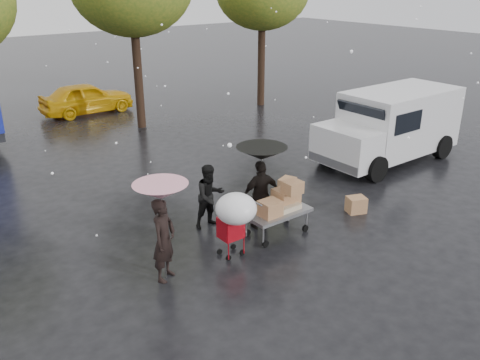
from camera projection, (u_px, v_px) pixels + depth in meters
ground at (252, 248)px, 11.01m from camera, size 90.00×90.00×0.00m
person_pink at (164, 240)px, 9.63m from camera, size 0.73×0.67×1.68m
person_middle at (210, 196)px, 11.71m from camera, size 0.76×0.60×1.53m
person_black at (261, 195)px, 11.65m from camera, size 1.02×0.58×1.64m
umbrella_pink at (161, 191)px, 9.26m from camera, size 1.03×1.03×2.00m
umbrella_black at (262, 153)px, 11.27m from camera, size 1.15×1.15×1.98m
vendor_cart at (280, 204)px, 11.41m from camera, size 1.52×0.80×1.27m
shopping_cart at (235, 212)px, 10.25m from camera, size 0.84×0.84×1.46m
white_van at (391, 124)px, 15.87m from camera, size 4.91×2.18×2.20m
box_ground_near at (356, 205)px, 12.62m from camera, size 0.54×0.49×0.40m
box_ground_far at (287, 185)px, 13.87m from camera, size 0.57×0.51×0.36m
yellow_taxi at (87, 98)px, 21.46m from camera, size 3.85×1.56×1.31m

